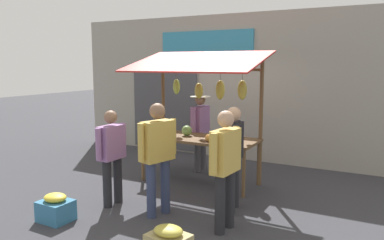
% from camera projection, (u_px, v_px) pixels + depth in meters
% --- Properties ---
extents(ground_plane, '(40.00, 40.00, 0.00)m').
position_uv_depth(ground_plane, '(199.00, 182.00, 7.39)').
color(ground_plane, '#38383D').
extents(street_backdrop, '(9.00, 0.30, 3.40)m').
position_uv_depth(street_backdrop, '(240.00, 87.00, 9.08)').
color(street_backdrop, '#9E998E').
rests_on(street_backdrop, ground).
extents(market_stall, '(2.50, 1.46, 2.50)m').
position_uv_depth(market_stall, '(200.00, 102.00, 7.19)').
color(market_stall, brown).
rests_on(market_stall, ground).
extents(vendor_with_sunhat, '(0.42, 0.70, 1.62)m').
position_uv_depth(vendor_with_sunhat, '(200.00, 126.00, 8.08)').
color(vendor_with_sunhat, '#4C4C51').
rests_on(vendor_with_sunhat, ground).
extents(shopper_with_ponytail, '(0.23, 0.67, 1.53)m').
position_uv_depth(shopper_with_ponytail, '(112.00, 152.00, 6.11)').
color(shopper_with_ponytail, '#232328').
rests_on(shopper_with_ponytail, ground).
extents(shopper_with_shopping_bag, '(0.26, 0.70, 1.65)m').
position_uv_depth(shopper_with_shopping_bag, '(225.00, 162.00, 5.14)').
color(shopper_with_shopping_bag, '#232328').
rests_on(shopper_with_shopping_bag, ground).
extents(shopper_in_striped_shirt, '(0.29, 0.69, 1.62)m').
position_uv_depth(shopper_in_striped_shirt, '(233.00, 151.00, 5.88)').
color(shopper_in_striped_shirt, '#232328').
rests_on(shopper_in_striped_shirt, ground).
extents(shopper_in_grey_tee, '(0.35, 0.69, 1.69)m').
position_uv_depth(shopper_in_grey_tee, '(158.00, 151.00, 5.67)').
color(shopper_in_grey_tee, navy).
rests_on(shopper_in_grey_tee, ground).
extents(produce_crate_near, '(0.46, 0.40, 0.41)m').
position_uv_depth(produce_crate_near, '(56.00, 208.00, 5.57)').
color(produce_crate_near, teal).
rests_on(produce_crate_near, ground).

